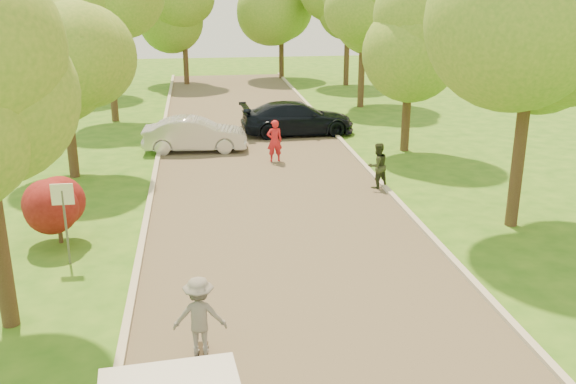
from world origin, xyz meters
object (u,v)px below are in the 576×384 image
person_striped (275,141)px  person_olive (378,166)px  street_sign (64,207)px  longboard (201,353)px  dark_sedan (297,118)px  silver_sedan (195,135)px  skateboarder (199,316)px

person_striped → person_olive: bearing=123.8°
street_sign → longboard: (3.30, -4.85, -1.47)m
dark_sedan → person_olive: size_ratio=3.30×
silver_sedan → dark_sedan: dark_sedan is taller
skateboarder → person_striped: (3.15, 13.87, -0.05)m
skateboarder → person_striped: size_ratio=0.93×
longboard → person_olive: person_olive is taller
skateboarder → person_striped: 14.23m
skateboarder → person_striped: person_striped is taller
street_sign → dark_sedan: size_ratio=0.41×
dark_sedan → person_striped: (-1.65, -4.63, 0.08)m
dark_sedan → longboard: size_ratio=6.40×
dark_sedan → longboard: bearing=163.0°
street_sign → person_striped: street_sign is taller
silver_sedan → person_olive: bearing=-130.9°
dark_sedan → person_striped: person_striped is taller
silver_sedan → person_striped: bearing=-121.3°
dark_sedan → person_olive: (1.50, -8.56, 0.03)m
street_sign → person_striped: size_ratio=1.27×
street_sign → silver_sedan: (3.30, 11.18, -0.84)m
street_sign → dark_sedan: (8.10, 13.65, -0.79)m
dark_sedan → person_olive: bearing=-172.6°
person_striped → longboard: bearing=72.3°
skateboarder → person_olive: size_ratio=0.99×
street_sign → skateboarder: street_sign is taller
longboard → person_striped: 14.25m
dark_sedan → person_olive: person_olive is taller
person_striped → person_olive: size_ratio=1.06×
street_sign → person_olive: (9.60, 5.09, -0.75)m
street_sign → longboard: street_sign is taller
skateboarder → longboard: bearing=41.6°
skateboarder → street_sign: bearing=-51.0°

